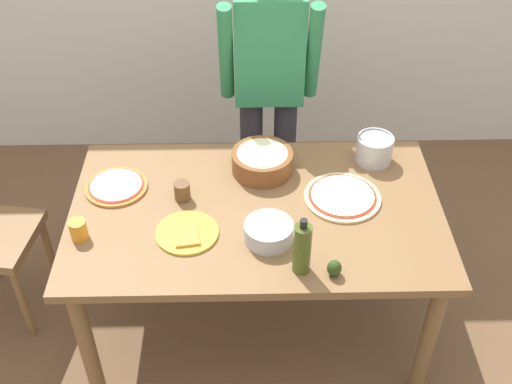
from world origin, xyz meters
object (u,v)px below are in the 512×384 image
object	(u,v)px
mixing_bowl_steel	(269,232)
olive_oil_bottle	(302,248)
cup_orange	(78,230)
steel_pot	(374,149)
cup_small_brown	(182,191)
pizza_cooked_on_tray	(116,186)
plate_with_slice	(187,233)
avocado	(334,268)
dining_table	(256,224)
popcorn_bowl	(262,160)
pizza_raw_on_board	(342,197)
person_cook	(269,82)

from	to	relation	value
mixing_bowl_steel	olive_oil_bottle	world-z (taller)	olive_oil_bottle
cup_orange	steel_pot	bearing A→B (deg)	21.14
cup_orange	cup_small_brown	xyz separation A→B (m)	(0.40, 0.23, 0.00)
cup_orange	pizza_cooked_on_tray	bearing A→B (deg)	72.05
plate_with_slice	avocado	xyz separation A→B (m)	(0.58, -0.23, 0.03)
plate_with_slice	cup_small_brown	world-z (taller)	cup_small_brown
dining_table	popcorn_bowl	world-z (taller)	popcorn_bowl
dining_table	mixing_bowl_steel	size ratio (longest dim) A/B	8.00
pizza_raw_on_board	pizza_cooked_on_tray	world-z (taller)	same
popcorn_bowl	mixing_bowl_steel	bearing A→B (deg)	-88.40
olive_oil_bottle	steel_pot	size ratio (longest dim) A/B	1.48
plate_with_slice	steel_pot	distance (m)	0.98
pizza_raw_on_board	popcorn_bowl	bearing A→B (deg)	149.17
avocado	plate_with_slice	bearing A→B (deg)	157.94
olive_oil_bottle	cup_orange	xyz separation A→B (m)	(-0.89, 0.19, -0.07)
popcorn_bowl	cup_small_brown	xyz separation A→B (m)	(-0.35, -0.19, -0.02)
mixing_bowl_steel	steel_pot	xyz separation A→B (m)	(0.51, 0.52, 0.03)
dining_table	person_cook	bearing A→B (deg)	83.96
popcorn_bowl	mixing_bowl_steel	world-z (taller)	popcorn_bowl
olive_oil_bottle	mixing_bowl_steel	bearing A→B (deg)	125.33
popcorn_bowl	cup_orange	bearing A→B (deg)	-150.54
olive_oil_bottle	avocado	world-z (taller)	olive_oil_bottle
plate_with_slice	olive_oil_bottle	distance (m)	0.51
olive_oil_bottle	dining_table	bearing A→B (deg)	114.76
popcorn_bowl	cup_small_brown	bearing A→B (deg)	-151.36
plate_with_slice	cup_orange	distance (m)	0.44
cup_small_brown	avocado	distance (m)	0.76
mixing_bowl_steel	person_cook	bearing A→B (deg)	87.93
popcorn_bowl	steel_pot	distance (m)	0.53
plate_with_slice	pizza_cooked_on_tray	bearing A→B (deg)	137.42
mixing_bowl_steel	dining_table	bearing A→B (deg)	103.61
cup_orange	olive_oil_bottle	bearing A→B (deg)	-12.40
olive_oil_bottle	cup_small_brown	size ratio (longest dim) A/B	3.01
pizza_raw_on_board	pizza_cooked_on_tray	bearing A→B (deg)	174.70
dining_table	avocado	distance (m)	0.50
plate_with_slice	cup_orange	bearing A→B (deg)	-179.06
pizza_raw_on_board	cup_orange	distance (m)	1.12
olive_oil_bottle	cup_orange	bearing A→B (deg)	167.60
plate_with_slice	mixing_bowl_steel	bearing A→B (deg)	-5.91
avocado	person_cook	bearing A→B (deg)	100.32
mixing_bowl_steel	cup_small_brown	distance (m)	0.45
dining_table	plate_with_slice	world-z (taller)	plate_with_slice
dining_table	olive_oil_bottle	distance (m)	0.44
olive_oil_bottle	steel_pot	world-z (taller)	olive_oil_bottle
dining_table	cup_orange	xyz separation A→B (m)	(-0.72, -0.16, 0.13)
cup_orange	avocado	world-z (taller)	cup_orange
person_cook	steel_pot	distance (m)	0.65
cup_orange	plate_with_slice	bearing A→B (deg)	0.94
cup_orange	pizza_raw_on_board	bearing A→B (deg)	11.37
pizza_raw_on_board	pizza_cooked_on_tray	distance (m)	1.00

